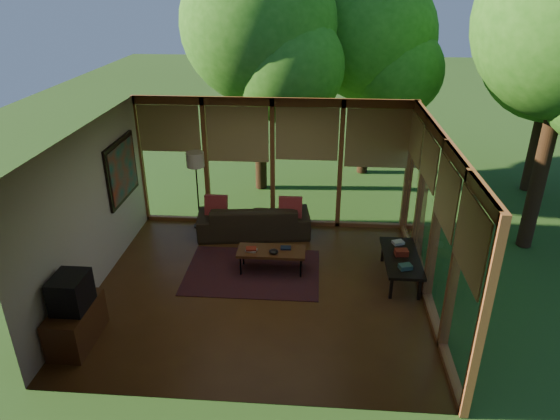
# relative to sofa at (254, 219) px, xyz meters

# --- Properties ---
(floor) EXTENTS (5.50, 5.50, 0.00)m
(floor) POSITION_rel_sofa_xyz_m (0.35, -2.00, -0.33)
(floor) COLOR brown
(floor) RESTS_ON ground
(ceiling) EXTENTS (5.50, 5.50, 0.00)m
(ceiling) POSITION_rel_sofa_xyz_m (0.35, -2.00, 2.37)
(ceiling) COLOR white
(ceiling) RESTS_ON ground
(wall_left) EXTENTS (0.04, 5.00, 2.70)m
(wall_left) POSITION_rel_sofa_xyz_m (-2.40, -2.00, 1.02)
(wall_left) COLOR silver
(wall_left) RESTS_ON ground
(wall_front) EXTENTS (5.50, 0.04, 2.70)m
(wall_front) POSITION_rel_sofa_xyz_m (0.35, -4.50, 1.02)
(wall_front) COLOR silver
(wall_front) RESTS_ON ground
(window_wall_back) EXTENTS (5.50, 0.12, 2.70)m
(window_wall_back) POSITION_rel_sofa_xyz_m (0.35, 0.50, 1.02)
(window_wall_back) COLOR #9B5A30
(window_wall_back) RESTS_ON ground
(window_wall_right) EXTENTS (0.12, 5.00, 2.70)m
(window_wall_right) POSITION_rel_sofa_xyz_m (3.10, -2.00, 1.02)
(window_wall_right) COLOR #9B5A30
(window_wall_right) RESTS_ON ground
(exterior_lawn) EXTENTS (40.00, 40.00, 0.00)m
(exterior_lawn) POSITION_rel_sofa_xyz_m (8.35, 6.00, -0.34)
(exterior_lawn) COLOR #2B551F
(exterior_lawn) RESTS_ON ground
(tree_nw) EXTENTS (3.48, 3.48, 5.60)m
(tree_nw) POSITION_rel_sofa_xyz_m (-0.12, 2.56, 3.51)
(tree_nw) COLOR #311F12
(tree_nw) RESTS_ON ground
(tree_ne) EXTENTS (3.16, 3.16, 5.07)m
(tree_ne) POSITION_rel_sofa_xyz_m (2.48, 3.88, 3.15)
(tree_ne) COLOR #311F12
(tree_ne) RESTS_ON ground
(tree_far) EXTENTS (3.27, 3.27, 5.01)m
(tree_far) POSITION_rel_sofa_xyz_m (6.48, 2.88, 3.04)
(tree_far) COLOR #311F12
(tree_far) RESTS_ON ground
(rug) EXTENTS (2.37, 1.68, 0.01)m
(rug) POSITION_rel_sofa_xyz_m (0.16, -1.48, -0.32)
(rug) COLOR maroon
(rug) RESTS_ON floor
(sofa) EXTENTS (2.35, 1.18, 0.66)m
(sofa) POSITION_rel_sofa_xyz_m (0.00, 0.00, 0.00)
(sofa) COLOR #322819
(sofa) RESTS_ON floor
(pillow_left) EXTENTS (0.45, 0.24, 0.47)m
(pillow_left) POSITION_rel_sofa_xyz_m (-0.75, -0.05, 0.28)
(pillow_left) COLOR maroon
(pillow_left) RESTS_ON sofa
(pillow_right) EXTENTS (0.46, 0.25, 0.49)m
(pillow_right) POSITION_rel_sofa_xyz_m (0.75, -0.05, 0.28)
(pillow_right) COLOR maroon
(pillow_right) RESTS_ON sofa
(ct_book_lower) EXTENTS (0.20, 0.17, 0.03)m
(ct_book_lower) POSITION_rel_sofa_xyz_m (0.14, -1.47, 0.11)
(ct_book_lower) COLOR #BCB5AA
(ct_book_lower) RESTS_ON coffee_table
(ct_book_upper) EXTENTS (0.20, 0.16, 0.03)m
(ct_book_upper) POSITION_rel_sofa_xyz_m (0.14, -1.47, 0.14)
(ct_book_upper) COLOR maroon
(ct_book_upper) RESTS_ON coffee_table
(ct_book_side) EXTENTS (0.19, 0.15, 0.03)m
(ct_book_side) POSITION_rel_sofa_xyz_m (0.74, -1.34, 0.11)
(ct_book_side) COLOR black
(ct_book_side) RESTS_ON coffee_table
(ct_bowl) EXTENTS (0.16, 0.16, 0.07)m
(ct_bowl) POSITION_rel_sofa_xyz_m (0.54, -1.52, 0.13)
(ct_bowl) COLOR black
(ct_bowl) RESTS_ON coffee_table
(media_cabinet) EXTENTS (0.50, 1.00, 0.60)m
(media_cabinet) POSITION_rel_sofa_xyz_m (-2.12, -3.53, -0.03)
(media_cabinet) COLOR brown
(media_cabinet) RESTS_ON floor
(television) EXTENTS (0.45, 0.55, 0.50)m
(television) POSITION_rel_sofa_xyz_m (-2.10, -3.53, 0.52)
(television) COLOR black
(television) RESTS_ON media_cabinet
(console_book_a) EXTENTS (0.24, 0.20, 0.07)m
(console_book_a) POSITION_rel_sofa_xyz_m (2.75, -1.91, 0.16)
(console_book_a) COLOR #335A53
(console_book_a) RESTS_ON side_console
(console_book_b) EXTENTS (0.24, 0.18, 0.10)m
(console_book_b) POSITION_rel_sofa_xyz_m (2.75, -1.46, 0.18)
(console_book_b) COLOR maroon
(console_book_b) RESTS_ON side_console
(console_book_c) EXTENTS (0.23, 0.20, 0.05)m
(console_book_c) POSITION_rel_sofa_xyz_m (2.75, -1.06, 0.15)
(console_book_c) COLOR #BCB5AA
(console_book_c) RESTS_ON side_console
(floor_lamp) EXTENTS (0.36, 0.36, 1.65)m
(floor_lamp) POSITION_rel_sofa_xyz_m (-1.18, 0.23, 1.08)
(floor_lamp) COLOR black
(floor_lamp) RESTS_ON floor
(coffee_table) EXTENTS (1.20, 0.50, 0.43)m
(coffee_table) POSITION_rel_sofa_xyz_m (0.49, -1.42, 0.06)
(coffee_table) COLOR brown
(coffee_table) RESTS_ON floor
(side_console) EXTENTS (0.60, 1.40, 0.46)m
(side_console) POSITION_rel_sofa_xyz_m (2.75, -1.51, 0.08)
(side_console) COLOR black
(side_console) RESTS_ON floor
(wall_painting) EXTENTS (0.06, 1.35, 1.15)m
(wall_painting) POSITION_rel_sofa_xyz_m (-2.37, -0.60, 1.22)
(wall_painting) COLOR black
(wall_painting) RESTS_ON wall_left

